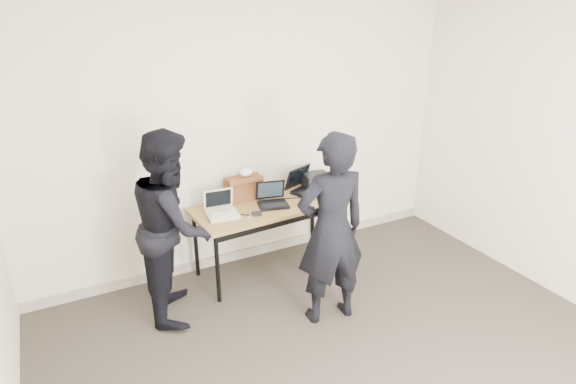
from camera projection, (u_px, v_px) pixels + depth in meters
room at (397, 223)px, 2.86m from camera, size 4.60×4.60×2.80m
desk at (271, 210)px, 4.71m from camera, size 1.54×0.75×0.72m
laptop_beige at (221, 211)px, 4.44m from camera, size 0.30×0.30×0.23m
laptop_center at (272, 199)px, 4.68m from camera, size 0.34×0.33×0.22m
laptop_right at (305, 186)px, 4.99m from camera, size 0.44×0.43×0.25m
leather_satchel at (244, 188)px, 4.75m from camera, size 0.36×0.19×0.25m
tissue at (246, 172)px, 4.70m from camera, size 0.15×0.12×0.08m
equipment_box at (316, 181)px, 5.08m from camera, size 0.28×0.25×0.15m
power_brick at (257, 214)px, 4.45m from camera, size 0.09×0.06×0.03m
cables at (275, 203)px, 4.71m from camera, size 1.15×0.47×0.01m
person_typist at (331, 230)px, 3.92m from camera, size 0.64×0.45×1.67m
person_observer at (173, 225)px, 4.03m from camera, size 0.83×0.95×1.65m
baseboard at (253, 251)px, 5.19m from camera, size 4.50×0.03×0.10m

